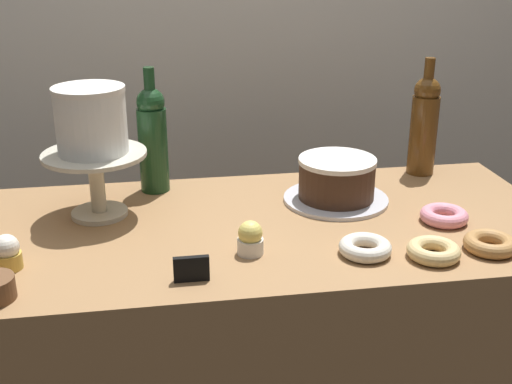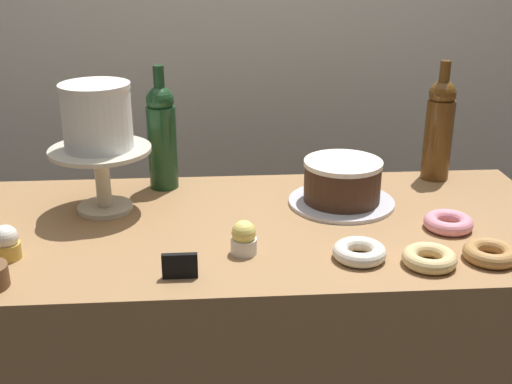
{
  "view_description": "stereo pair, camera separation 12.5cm",
  "coord_description": "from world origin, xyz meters",
  "views": [
    {
      "loc": [
        -0.22,
        -1.37,
        1.53
      ],
      "look_at": [
        0.0,
        0.0,
        0.98
      ],
      "focal_mm": 45.76,
      "sensor_mm": 36.0,
      "label": 1
    },
    {
      "loc": [
        -0.1,
        -1.39,
        1.53
      ],
      "look_at": [
        0.0,
        0.0,
        0.98
      ],
      "focal_mm": 45.76,
      "sensor_mm": 36.0,
      "label": 2
    }
  ],
  "objects": [
    {
      "name": "cake_stand_pedestal",
      "position": [
        -0.36,
        0.11,
        1.01
      ],
      "size": [
        0.24,
        0.24,
        0.16
      ],
      "color": "beige",
      "rests_on": "display_counter"
    },
    {
      "name": "donut_sugar",
      "position": [
        0.2,
        -0.19,
        0.92
      ],
      "size": [
        0.11,
        0.11,
        0.03
      ],
      "color": "silver",
      "rests_on": "display_counter"
    },
    {
      "name": "donut_glazed",
      "position": [
        0.34,
        -0.23,
        0.92
      ],
      "size": [
        0.11,
        0.11,
        0.03
      ],
      "color": "#E0C17F",
      "rests_on": "display_counter"
    },
    {
      "name": "donut_pink",
      "position": [
        0.44,
        -0.06,
        0.92
      ],
      "size": [
        0.11,
        0.11,
        0.03
      ],
      "color": "pink",
      "rests_on": "display_counter"
    },
    {
      "name": "back_wall",
      "position": [
        0.0,
        0.91,
        1.3
      ],
      "size": [
        6.0,
        0.05,
        2.6
      ],
      "color": "silver",
      "rests_on": "ground_plane"
    },
    {
      "name": "cupcake_lemon",
      "position": [
        -0.04,
        -0.15,
        0.93
      ],
      "size": [
        0.06,
        0.06,
        0.07
      ],
      "color": "white",
      "rests_on": "display_counter"
    },
    {
      "name": "white_layer_cake",
      "position": [
        -0.36,
        0.11,
        1.14
      ],
      "size": [
        0.16,
        0.16,
        0.15
      ],
      "color": "white",
      "rests_on": "cake_stand_pedestal"
    },
    {
      "name": "silver_serving_platter",
      "position": [
        0.22,
        0.11,
        0.9
      ],
      "size": [
        0.27,
        0.27,
        0.01
      ],
      "color": "silver",
      "rests_on": "display_counter"
    },
    {
      "name": "donut_maple",
      "position": [
        0.47,
        -0.22,
        0.92
      ],
      "size": [
        0.11,
        0.11,
        0.03
      ],
      "color": "#B27F47",
      "rests_on": "display_counter"
    },
    {
      "name": "cupcake_vanilla",
      "position": [
        -0.53,
        -0.14,
        0.93
      ],
      "size": [
        0.06,
        0.06,
        0.07
      ],
      "color": "gold",
      "rests_on": "display_counter"
    },
    {
      "name": "wine_bottle_green",
      "position": [
        -0.23,
        0.26,
        1.04
      ],
      "size": [
        0.08,
        0.08,
        0.33
      ],
      "color": "#193D1E",
      "rests_on": "display_counter"
    },
    {
      "name": "chocolate_round_cake",
      "position": [
        0.22,
        0.11,
        0.96
      ],
      "size": [
        0.19,
        0.19,
        0.1
      ],
      "color": "#3D2619",
      "rests_on": "silver_serving_platter"
    },
    {
      "name": "wine_bottle_amber",
      "position": [
        0.52,
        0.28,
        1.04
      ],
      "size": [
        0.08,
        0.08,
        0.33
      ],
      "color": "#5B3814",
      "rests_on": "display_counter"
    },
    {
      "name": "price_sign_chalkboard",
      "position": [
        -0.17,
        -0.25,
        0.93
      ],
      "size": [
        0.07,
        0.01,
        0.05
      ],
      "color": "black",
      "rests_on": "display_counter"
    },
    {
      "name": "display_counter",
      "position": [
        0.0,
        0.0,
        0.45
      ],
      "size": [
        1.45,
        0.66,
        0.9
      ],
      "color": "#997047",
      "rests_on": "ground_plane"
    }
  ]
}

